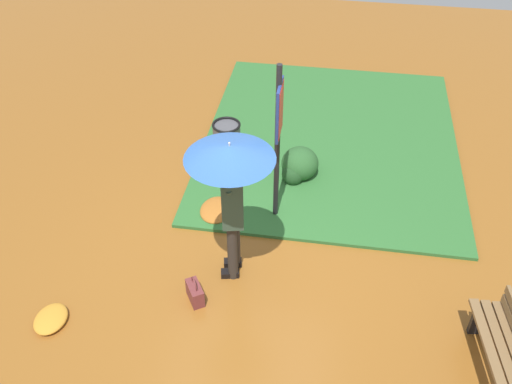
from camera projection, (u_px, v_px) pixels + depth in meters
The scene contains 10 objects.
ground_plane at pixel (248, 267), 7.21m from camera, with size 18.00×18.00×0.00m, color brown.
grass_verge at pixel (331, 140), 9.34m from camera, with size 4.80×4.00×0.05m.
person_with_umbrella at pixel (231, 177), 6.12m from camera, with size 0.96×0.96×2.04m.
info_sign_post at pixel (279, 128), 7.03m from camera, with size 0.44×0.07×2.30m.
handbag at pixel (195, 293), 6.73m from camera, with size 0.33×0.28×0.37m.
park_bench at pixel (507, 361), 5.70m from camera, with size 1.40×0.53×0.75m.
trash_bin at pixel (227, 147), 8.48m from camera, with size 0.42×0.42×0.83m.
shrub_cluster at pixel (299, 166), 8.46m from camera, with size 0.60×0.55×0.49m.
leaf_pile_near_person at pixel (51, 319), 6.53m from camera, with size 0.46×0.36×0.10m.
leaf_pile_by_bench at pixel (216, 210), 7.95m from camera, with size 0.56×0.45×0.12m.
Camera 1 is at (4.86, 0.87, 5.34)m, focal length 40.38 mm.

